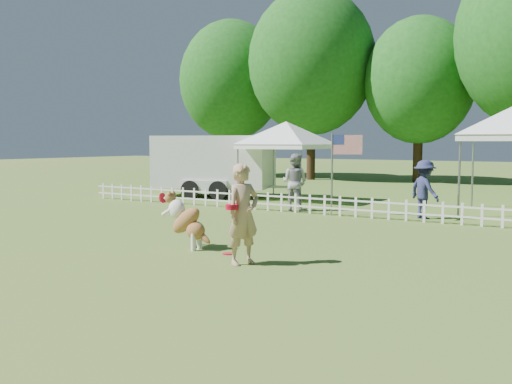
# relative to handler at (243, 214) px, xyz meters

# --- Properties ---
(ground) EXTENTS (120.00, 120.00, 0.00)m
(ground) POSITION_rel_handler_xyz_m (-0.51, 0.13, -0.91)
(ground) COLOR #3D6B22
(ground) RESTS_ON ground
(picket_fence) EXTENTS (22.00, 0.08, 0.60)m
(picket_fence) POSITION_rel_handler_xyz_m (-0.51, 7.13, -0.61)
(picket_fence) COLOR silver
(picket_fence) RESTS_ON ground
(handler) EXTENTS (0.63, 0.77, 1.82)m
(handler) POSITION_rel_handler_xyz_m (0.00, 0.00, 0.00)
(handler) COLOR tan
(handler) RESTS_ON ground
(dog) EXTENTS (1.14, 0.39, 1.17)m
(dog) POSITION_rel_handler_xyz_m (-1.81, 0.63, -0.32)
(dog) COLOR brown
(dog) RESTS_ON ground
(frisbee_on_turf) EXTENTS (0.30, 0.30, 0.02)m
(frisbee_on_turf) POSITION_rel_handler_xyz_m (-0.75, 0.61, -0.90)
(frisbee_on_turf) COLOR red
(frisbee_on_turf) RESTS_ON ground
(canopy_tent_left) EXTENTS (2.80, 2.80, 2.89)m
(canopy_tent_left) POSITION_rel_handler_xyz_m (-4.73, 10.05, 0.54)
(canopy_tent_left) COLOR white
(canopy_tent_left) RESTS_ON ground
(cargo_trailer) EXTENTS (6.18, 4.07, 2.50)m
(cargo_trailer) POSITION_rel_handler_xyz_m (-8.00, 10.02, 0.34)
(cargo_trailer) COLOR silver
(cargo_trailer) RESTS_ON ground
(flag_pole) EXTENTS (0.92, 0.41, 2.47)m
(flag_pole) POSITION_rel_handler_xyz_m (-1.54, 7.14, 0.33)
(flag_pole) COLOR gray
(flag_pole) RESTS_ON ground
(spectator_a) EXTENTS (0.89, 0.70, 1.83)m
(spectator_a) POSITION_rel_handler_xyz_m (-3.07, 7.66, 0.01)
(spectator_a) COLOR gray
(spectator_a) RESTS_ON ground
(spectator_b) EXTENTS (1.25, 1.14, 1.69)m
(spectator_b) POSITION_rel_handler_xyz_m (1.02, 7.90, -0.06)
(spectator_b) COLOR #24284E
(spectator_b) RESTS_ON ground
(tree_far_left) EXTENTS (6.60, 6.60, 11.00)m
(tree_far_left) POSITION_rel_handler_xyz_m (-15.51, 22.13, 4.59)
(tree_far_left) COLOR #184C15
(tree_far_left) RESTS_ON ground
(tree_left) EXTENTS (7.40, 7.40, 12.00)m
(tree_left) POSITION_rel_handler_xyz_m (-9.51, 21.63, 5.09)
(tree_left) COLOR #184C15
(tree_left) RESTS_ON ground
(tree_center_left) EXTENTS (6.00, 6.00, 9.80)m
(tree_center_left) POSITION_rel_handler_xyz_m (-3.51, 22.63, 3.99)
(tree_center_left) COLOR #184C15
(tree_center_left) RESTS_ON ground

